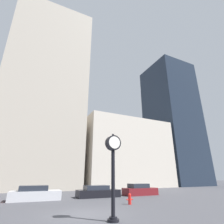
# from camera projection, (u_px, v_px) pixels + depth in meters

# --- Properties ---
(ground_plane) EXTENTS (200.00, 200.00, 0.00)m
(ground_plane) POSITION_uv_depth(u_px,v_px,m) (86.00, 214.00, 10.32)
(ground_plane) COLOR #424247
(building_tall_tower) EXTENTS (14.99, 12.00, 36.68)m
(building_tall_tower) POSITION_uv_depth(u_px,v_px,m) (45.00, 93.00, 36.11)
(building_tall_tower) COLOR #ADA393
(building_tall_tower) RESTS_ON ground_plane
(building_storefront_row) EXTENTS (18.98, 12.00, 13.90)m
(building_storefront_row) POSITION_uv_depth(u_px,v_px,m) (123.00, 154.00, 39.53)
(building_storefront_row) COLOR beige
(building_storefront_row) RESTS_ON ground_plane
(building_glass_modern) EXTENTS (11.37, 12.00, 33.68)m
(building_glass_modern) POSITION_uv_depth(u_px,v_px,m) (172.00, 121.00, 49.43)
(building_glass_modern) COLOR #1E2838
(building_glass_modern) RESTS_ON ground_plane
(street_clock) EXTENTS (0.84, 0.59, 4.42)m
(street_clock) POSITION_uv_depth(u_px,v_px,m) (113.00, 162.00, 9.57)
(street_clock) COLOR black
(street_clock) RESTS_ON ground_plane
(car_silver) EXTENTS (4.63, 2.10, 1.31)m
(car_silver) POSITION_uv_depth(u_px,v_px,m) (35.00, 194.00, 16.44)
(car_silver) COLOR #BCBCC1
(car_silver) RESTS_ON ground_plane
(car_black) EXTENTS (4.61, 2.06, 1.20)m
(car_black) POSITION_uv_depth(u_px,v_px,m) (98.00, 192.00, 18.95)
(car_black) COLOR black
(car_black) RESTS_ON ground_plane
(car_maroon) EXTENTS (4.11, 1.76, 1.29)m
(car_maroon) POSITION_uv_depth(u_px,v_px,m) (140.00, 190.00, 20.99)
(car_maroon) COLOR maroon
(car_maroon) RESTS_ON ground_plane
(fire_hydrant_far) EXTENTS (0.57, 0.25, 0.82)m
(fire_hydrant_far) POSITION_uv_depth(u_px,v_px,m) (130.00, 199.00, 14.06)
(fire_hydrant_far) COLOR red
(fire_hydrant_far) RESTS_ON ground_plane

